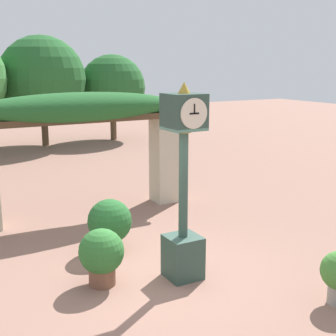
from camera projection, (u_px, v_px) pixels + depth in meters
ground_plane at (158, 275)px, 7.83m from camera, size 60.00×60.00×0.00m
pedestal_clock at (183, 189)px, 7.42m from camera, size 0.56×0.61×3.19m
pergola at (80, 124)px, 10.57m from camera, size 5.52×1.18×2.84m
potted_plant_near_right at (102, 254)px, 7.38m from camera, size 0.73×0.73×0.92m
potted_plant_far_left at (110, 223)px, 8.67m from camera, size 0.83×0.83×1.01m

